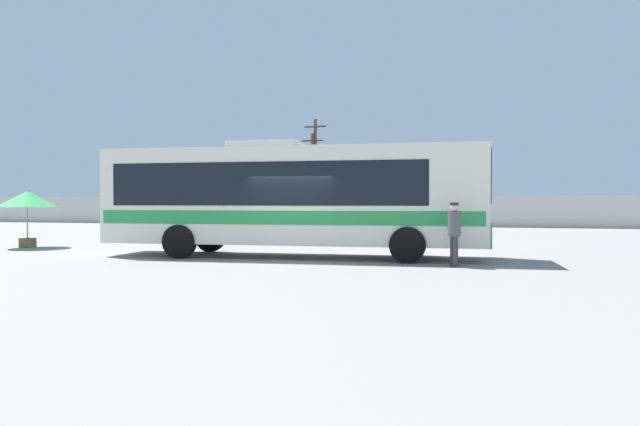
{
  "coord_description": "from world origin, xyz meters",
  "views": [
    {
      "loc": [
        5.38,
        -17.1,
        1.75
      ],
      "look_at": [
        0.18,
        2.1,
        1.37
      ],
      "focal_mm": 33.01,
      "sensor_mm": 36.0,
      "label": 1
    }
  ],
  "objects_px": {
    "parked_car_second_silver": "(333,216)",
    "utility_pole_far": "(315,169)",
    "roadside_tree_midleft": "(304,165)",
    "attendant_by_bus_door": "(454,230)",
    "roadside_tree_left": "(214,170)",
    "vendor_umbrella_near_gate_green": "(27,200)",
    "coach_bus_cream_green": "(288,195)",
    "utility_pole_near": "(312,176)",
    "parked_car_leftmost_white": "(249,216)"
  },
  "relations": [
    {
      "from": "attendant_by_bus_door",
      "to": "roadside_tree_midleft",
      "type": "distance_m",
      "value": 34.11
    },
    {
      "from": "utility_pole_far",
      "to": "parked_car_second_silver",
      "type": "bearing_deg",
      "value": -65.16
    },
    {
      "from": "roadside_tree_midleft",
      "to": "attendant_by_bus_door",
      "type": "bearing_deg",
      "value": -66.46
    },
    {
      "from": "utility_pole_far",
      "to": "roadside_tree_midleft",
      "type": "height_order",
      "value": "utility_pole_far"
    },
    {
      "from": "roadside_tree_left",
      "to": "roadside_tree_midleft",
      "type": "bearing_deg",
      "value": -8.02
    },
    {
      "from": "parked_car_leftmost_white",
      "to": "utility_pole_far",
      "type": "bearing_deg",
      "value": 64.4
    },
    {
      "from": "parked_car_second_silver",
      "to": "utility_pole_far",
      "type": "xyz_separation_m",
      "value": [
        -3.08,
        6.66,
        3.57
      ]
    },
    {
      "from": "vendor_umbrella_near_gate_green",
      "to": "roadside_tree_midleft",
      "type": "distance_m",
      "value": 28.79
    },
    {
      "from": "utility_pole_far",
      "to": "roadside_tree_left",
      "type": "xyz_separation_m",
      "value": [
        -10.25,
        2.84,
        0.21
      ]
    },
    {
      "from": "vendor_umbrella_near_gate_green",
      "to": "utility_pole_near",
      "type": "height_order",
      "value": "utility_pole_near"
    },
    {
      "from": "vendor_umbrella_near_gate_green",
      "to": "parked_car_second_silver",
      "type": "bearing_deg",
      "value": 70.99
    },
    {
      "from": "roadside_tree_midleft",
      "to": "vendor_umbrella_near_gate_green",
      "type": "bearing_deg",
      "value": -94.94
    },
    {
      "from": "parked_car_leftmost_white",
      "to": "roadside_tree_left",
      "type": "bearing_deg",
      "value": 127.47
    },
    {
      "from": "attendant_by_bus_door",
      "to": "utility_pole_far",
      "type": "relative_size",
      "value": 0.21
    },
    {
      "from": "utility_pole_near",
      "to": "roadside_tree_midleft",
      "type": "xyz_separation_m",
      "value": [
        -1.22,
        1.69,
        1.01
      ]
    },
    {
      "from": "utility_pole_near",
      "to": "roadside_tree_left",
      "type": "height_order",
      "value": "utility_pole_near"
    },
    {
      "from": "vendor_umbrella_near_gate_green",
      "to": "roadside_tree_left",
      "type": "distance_m",
      "value": 30.56
    },
    {
      "from": "vendor_umbrella_near_gate_green",
      "to": "utility_pole_far",
      "type": "bearing_deg",
      "value": 81.76
    },
    {
      "from": "attendant_by_bus_door",
      "to": "roadside_tree_left",
      "type": "height_order",
      "value": "roadside_tree_left"
    },
    {
      "from": "attendant_by_bus_door",
      "to": "roadside_tree_left",
      "type": "distance_m",
      "value": 39.45
    },
    {
      "from": "vendor_umbrella_near_gate_green",
      "to": "parked_car_leftmost_white",
      "type": "height_order",
      "value": "vendor_umbrella_near_gate_green"
    },
    {
      "from": "coach_bus_cream_green",
      "to": "vendor_umbrella_near_gate_green",
      "type": "height_order",
      "value": "coach_bus_cream_green"
    },
    {
      "from": "vendor_umbrella_near_gate_green",
      "to": "roadside_tree_midleft",
      "type": "relative_size",
      "value": 0.35
    },
    {
      "from": "attendant_by_bus_door",
      "to": "roadside_tree_left",
      "type": "bearing_deg",
      "value": 124.68
    },
    {
      "from": "parked_car_second_silver",
      "to": "roadside_tree_midleft",
      "type": "bearing_deg",
      "value": 118.67
    },
    {
      "from": "coach_bus_cream_green",
      "to": "utility_pole_far",
      "type": "bearing_deg",
      "value": 103.88
    },
    {
      "from": "utility_pole_far",
      "to": "roadside_tree_left",
      "type": "height_order",
      "value": "utility_pole_far"
    },
    {
      "from": "attendant_by_bus_door",
      "to": "parked_car_second_silver",
      "type": "bearing_deg",
      "value": 111.58
    },
    {
      "from": "roadside_tree_left",
      "to": "roadside_tree_midleft",
      "type": "xyz_separation_m",
      "value": [
        8.82,
        -1.24,
        0.23
      ]
    },
    {
      "from": "parked_car_second_silver",
      "to": "roadside_tree_left",
      "type": "height_order",
      "value": "roadside_tree_left"
    },
    {
      "from": "vendor_umbrella_near_gate_green",
      "to": "utility_pole_near",
      "type": "bearing_deg",
      "value": 82.19
    },
    {
      "from": "utility_pole_near",
      "to": "utility_pole_far",
      "type": "xyz_separation_m",
      "value": [
        0.22,
        0.09,
        0.57
      ]
    },
    {
      "from": "vendor_umbrella_near_gate_green",
      "to": "utility_pole_far",
      "type": "xyz_separation_m",
      "value": [
        3.9,
        26.92,
        2.57
      ]
    },
    {
      "from": "vendor_umbrella_near_gate_green",
      "to": "roadside_tree_left",
      "type": "relative_size",
      "value": 0.33
    },
    {
      "from": "vendor_umbrella_near_gate_green",
      "to": "roadside_tree_midleft",
      "type": "bearing_deg",
      "value": 85.06
    },
    {
      "from": "roadside_tree_midleft",
      "to": "coach_bus_cream_green",
      "type": "bearing_deg",
      "value": -74.23
    },
    {
      "from": "parked_car_second_silver",
      "to": "roadside_tree_midleft",
      "type": "distance_m",
      "value": 10.23
    },
    {
      "from": "attendant_by_bus_door",
      "to": "parked_car_second_silver",
      "type": "relative_size",
      "value": 0.39
    },
    {
      "from": "coach_bus_cream_green",
      "to": "attendant_by_bus_door",
      "type": "bearing_deg",
      "value": -17.06
    },
    {
      "from": "roadside_tree_midleft",
      "to": "parked_car_second_silver",
      "type": "bearing_deg",
      "value": -61.33
    },
    {
      "from": "coach_bus_cream_green",
      "to": "attendant_by_bus_door",
      "type": "relative_size",
      "value": 7.01
    },
    {
      "from": "utility_pole_near",
      "to": "parked_car_leftmost_white",
      "type": "bearing_deg",
      "value": -114.32
    },
    {
      "from": "parked_car_second_silver",
      "to": "roadside_tree_left",
      "type": "distance_m",
      "value": 16.8
    },
    {
      "from": "parked_car_leftmost_white",
      "to": "parked_car_second_silver",
      "type": "bearing_deg",
      "value": -1.66
    },
    {
      "from": "vendor_umbrella_near_gate_green",
      "to": "parked_car_leftmost_white",
      "type": "xyz_separation_m",
      "value": [
        0.79,
        20.44,
        -1.06
      ]
    },
    {
      "from": "coach_bus_cream_green",
      "to": "utility_pole_near",
      "type": "bearing_deg",
      "value": 104.35
    },
    {
      "from": "parked_car_second_silver",
      "to": "roadside_tree_left",
      "type": "xyz_separation_m",
      "value": [
        -13.33,
        9.5,
        3.78
      ]
    },
    {
      "from": "parked_car_leftmost_white",
      "to": "utility_pole_far",
      "type": "height_order",
      "value": "utility_pole_far"
    },
    {
      "from": "utility_pole_near",
      "to": "utility_pole_far",
      "type": "bearing_deg",
      "value": 22.29
    },
    {
      "from": "utility_pole_far",
      "to": "parked_car_leftmost_white",
      "type": "bearing_deg",
      "value": -115.6
    }
  ]
}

